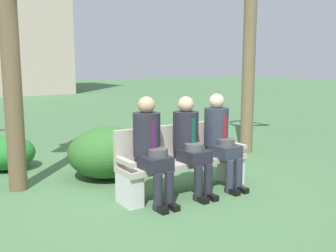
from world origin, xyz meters
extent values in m
plane|color=#476F45|center=(0.00, 0.00, 0.00)|extent=(80.00, 80.00, 0.00)
cube|color=#B7AD9E|center=(0.34, -0.23, 0.42)|extent=(1.87, 0.44, 0.07)
cube|color=#B7AD9E|center=(0.34, -0.04, 0.68)|extent=(1.87, 0.06, 0.45)
cube|color=#B7AD9E|center=(-0.56, -0.23, 0.55)|extent=(0.08, 0.44, 0.06)
cube|color=#B7AD9E|center=(1.23, -0.23, 0.55)|extent=(0.08, 0.44, 0.06)
cube|color=silver|center=(-0.50, -0.23, 0.19)|extent=(0.20, 0.37, 0.38)
cube|color=silver|center=(1.17, -0.23, 0.19)|extent=(0.20, 0.37, 0.38)
cube|color=#23232D|center=(-0.24, -0.40, 0.53)|extent=(0.32, 0.38, 0.16)
cylinder|color=#23232D|center=(-0.32, -0.59, 0.23)|extent=(0.11, 0.11, 0.45)
cylinder|color=#23232D|center=(-0.16, -0.59, 0.23)|extent=(0.11, 0.11, 0.45)
cube|color=black|center=(-0.32, -0.65, 0.04)|extent=(0.09, 0.22, 0.07)
cube|color=black|center=(-0.16, -0.65, 0.04)|extent=(0.09, 0.22, 0.07)
cylinder|color=#23232D|center=(-0.24, -0.21, 0.85)|extent=(0.34, 0.34, 0.54)
cube|color=#4C1951|center=(-0.24, -0.38, 0.87)|extent=(0.05, 0.01, 0.34)
sphere|color=tan|center=(-0.24, -0.21, 1.21)|extent=(0.21, 0.21, 0.21)
cylinder|color=#474747|center=(-0.20, -0.42, 0.66)|extent=(0.24, 0.24, 0.09)
cube|color=#23232D|center=(0.36, -0.40, 0.53)|extent=(0.32, 0.38, 0.16)
cylinder|color=#23232D|center=(0.28, -0.59, 0.23)|extent=(0.11, 0.11, 0.45)
cylinder|color=#23232D|center=(0.44, -0.59, 0.23)|extent=(0.11, 0.11, 0.45)
cube|color=black|center=(0.28, -0.65, 0.04)|extent=(0.09, 0.22, 0.07)
cube|color=black|center=(0.44, -0.65, 0.04)|extent=(0.09, 0.22, 0.07)
cylinder|color=#23232D|center=(0.36, -0.21, 0.83)|extent=(0.34, 0.34, 0.51)
cube|color=#144C3D|center=(0.36, -0.38, 0.85)|extent=(0.05, 0.01, 0.33)
sphere|color=tan|center=(0.36, -0.21, 1.18)|extent=(0.21, 0.21, 0.21)
cylinder|color=#4F4F4F|center=(0.34, -0.42, 0.66)|extent=(0.24, 0.24, 0.09)
cube|color=#2D3342|center=(0.90, -0.40, 0.53)|extent=(0.32, 0.38, 0.16)
cylinder|color=#2D3342|center=(0.82, -0.59, 0.23)|extent=(0.11, 0.11, 0.45)
cylinder|color=#2D3342|center=(0.98, -0.59, 0.23)|extent=(0.11, 0.11, 0.45)
cube|color=black|center=(0.82, -0.65, 0.04)|extent=(0.09, 0.22, 0.07)
cube|color=black|center=(0.98, -0.65, 0.04)|extent=(0.09, 0.22, 0.07)
cylinder|color=#2D3342|center=(0.90, -0.21, 0.84)|extent=(0.34, 0.34, 0.52)
cube|color=maroon|center=(0.90, -0.38, 0.86)|extent=(0.05, 0.01, 0.34)
sphere|color=beige|center=(0.90, -0.21, 1.20)|extent=(0.21, 0.21, 0.21)
cylinder|color=#494949|center=(0.89, -0.42, 0.66)|extent=(0.24, 0.24, 0.09)
cylinder|color=brown|center=(-1.49, 1.13, 2.10)|extent=(0.24, 0.24, 4.20)
cylinder|color=brown|center=(2.77, 1.03, 2.42)|extent=(0.24, 0.24, 4.84)
ellipsoid|color=#237429|center=(-1.39, 2.29, 0.27)|extent=(0.87, 0.80, 0.55)
ellipsoid|color=#2E6027|center=(-0.20, 0.99, 0.39)|extent=(1.24, 1.14, 0.78)
camera|label=1|loc=(-2.62, -4.21, 1.69)|focal=40.86mm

